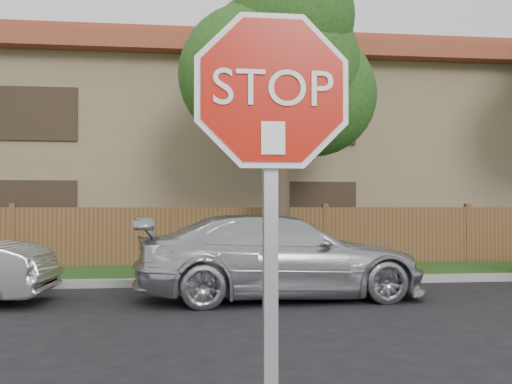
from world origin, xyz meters
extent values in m
cube|color=gray|center=(0.00, 8.15, 0.07)|extent=(70.00, 0.30, 0.15)
cube|color=#1E4714|center=(0.00, 9.80, 0.06)|extent=(70.00, 3.00, 0.12)
cube|color=brown|center=(0.00, 11.40, 0.80)|extent=(70.00, 0.12, 1.60)
cube|color=#867653|center=(0.00, 17.00, 3.00)|extent=(34.00, 8.00, 6.00)
cube|color=brown|center=(0.00, 17.00, 6.25)|extent=(35.20, 9.20, 0.50)
cube|color=brown|center=(0.00, 17.00, 6.85)|extent=(33.00, 5.50, 0.70)
cylinder|color=#382B21|center=(2.50, 9.70, 1.96)|extent=(0.44, 0.44, 3.92)
sphere|color=#1F4114|center=(2.50, 9.70, 4.90)|extent=(3.80, 3.80, 3.80)
sphere|color=#1F4114|center=(3.40, 10.00, 4.34)|extent=(3.00, 3.00, 3.00)
sphere|color=#1F4114|center=(1.70, 9.30, 4.62)|extent=(3.20, 3.20, 3.20)
sphere|color=#1F4114|center=(2.70, 9.10, 5.95)|extent=(2.80, 2.80, 2.80)
cube|color=gray|center=(0.60, -1.44, 1.25)|extent=(0.06, 0.06, 2.30)
cylinder|color=white|center=(0.60, -1.50, 2.15)|extent=(1.01, 0.02, 1.01)
cylinder|color=#B71307|center=(0.60, -1.51, 2.15)|extent=(0.93, 0.02, 0.93)
cube|color=white|center=(0.60, -1.53, 1.93)|extent=(0.11, 0.00, 0.15)
imported|color=#B0B3B7|center=(1.92, 6.19, 0.74)|extent=(5.22, 2.41, 1.48)
camera|label=1|loc=(0.19, -4.20, 1.62)|focal=42.00mm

